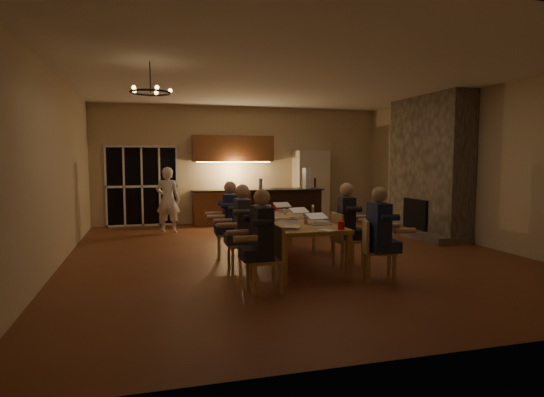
{
  "coord_description": "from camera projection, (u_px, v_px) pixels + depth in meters",
  "views": [
    {
      "loc": [
        -2.56,
        -7.95,
        1.77
      ],
      "look_at": [
        -0.29,
        0.3,
        1.03
      ],
      "focal_mm": 30.0,
      "sensor_mm": 36.0,
      "label": 1
    }
  ],
  "objects": [
    {
      "name": "ceiling",
      "position": [
        292.0,
        78.0,
        8.18
      ],
      "size": [
        8.0,
        9.0,
        0.04
      ],
      "primitive_type": "cube",
      "color": "white",
      "rests_on": "back_wall"
    },
    {
      "name": "laptop_a",
      "position": [
        289.0,
        220.0,
        6.73
      ],
      "size": [
        0.41,
        0.4,
        0.23
      ],
      "primitive_type": null,
      "rotation": [
        0.0,
        0.0,
        2.66
      ],
      "color": "silver",
      "rests_on": "dining_table"
    },
    {
      "name": "laptop_e",
      "position": [
        263.0,
        206.0,
        8.77
      ],
      "size": [
        0.39,
        0.37,
        0.23
      ],
      "primitive_type": null,
      "rotation": [
        0.0,
        0.0,
        2.82
      ],
      "color": "silver",
      "rests_on": "dining_table"
    },
    {
      "name": "chair_right_near",
      "position": [
        379.0,
        251.0,
        6.6
      ],
      "size": [
        0.56,
        0.56,
        0.89
      ],
      "primitive_type": null,
      "rotation": [
        0.0,
        0.0,
        1.25
      ],
      "color": "tan",
      "rests_on": "ground"
    },
    {
      "name": "french_doors",
      "position": [
        142.0,
        186.0,
        11.95
      ],
      "size": [
        1.86,
        0.08,
        2.1
      ],
      "primitive_type": "cube",
      "color": "black",
      "rests_on": "ground"
    },
    {
      "name": "plate_left",
      "position": [
        290.0,
        227.0,
        6.81
      ],
      "size": [
        0.27,
        0.27,
        0.02
      ],
      "primitive_type": "cylinder",
      "color": "silver",
      "rests_on": "dining_table"
    },
    {
      "name": "person_left_near",
      "position": [
        262.0,
        241.0,
        5.99
      ],
      "size": [
        0.61,
        0.61,
        1.38
      ],
      "primitive_type": null,
      "rotation": [
        0.0,
        0.0,
        -1.55
      ],
      "color": "#23252E",
      "rests_on": "ground"
    },
    {
      "name": "chandelier",
      "position": [
        151.0,
        93.0,
        6.7
      ],
      "size": [
        0.6,
        0.6,
        0.03
      ],
      "primitive_type": "torus",
      "color": "black",
      "rests_on": "ceiling"
    },
    {
      "name": "kitchenette",
      "position": [
        234.0,
        180.0,
        12.31
      ],
      "size": [
        2.24,
        0.68,
        2.4
      ],
      "primitive_type": null,
      "color": "brown",
      "rests_on": "ground"
    },
    {
      "name": "fireplace",
      "position": [
        429.0,
        166.0,
        10.45
      ],
      "size": [
        0.58,
        2.5,
        3.2
      ],
      "primitive_type": "cube",
      "color": "#716959",
      "rests_on": "ground"
    },
    {
      "name": "laptop_c",
      "position": [
        270.0,
        212.0,
        7.76
      ],
      "size": [
        0.35,
        0.31,
        0.23
      ],
      "primitive_type": null,
      "rotation": [
        0.0,
        0.0,
        3.24
      ],
      "color": "silver",
      "rests_on": "dining_table"
    },
    {
      "name": "chair_left_far",
      "position": [
        229.0,
        234.0,
        8.1
      ],
      "size": [
        0.51,
        0.51,
        0.89
      ],
      "primitive_type": null,
      "rotation": [
        0.0,
        0.0,
        -1.75
      ],
      "color": "tan",
      "rests_on": "ground"
    },
    {
      "name": "person_right_near",
      "position": [
        379.0,
        235.0,
        6.49
      ],
      "size": [
        0.66,
        0.66,
        1.38
      ],
      "primitive_type": null,
      "rotation": [
        0.0,
        0.0,
        1.47
      ],
      "color": "navy",
      "rests_on": "ground"
    },
    {
      "name": "notepad",
      "position": [
        327.0,
        231.0,
        6.46
      ],
      "size": [
        0.25,
        0.28,
        0.01
      ],
      "primitive_type": "cube",
      "rotation": [
        0.0,
        0.0,
        0.44
      ],
      "color": "white",
      "rests_on": "dining_table"
    },
    {
      "name": "redcup_far",
      "position": [
        275.0,
        207.0,
        9.1
      ],
      "size": [
        0.1,
        0.1,
        0.12
      ],
      "primitive_type": "cylinder",
      "color": "red",
      "rests_on": "dining_table"
    },
    {
      "name": "person_left_far",
      "position": [
        230.0,
        220.0,
        8.09
      ],
      "size": [
        0.63,
        0.63,
        1.38
      ],
      "primitive_type": null,
      "rotation": [
        0.0,
        0.0,
        -1.62
      ],
      "color": "navy",
      "rests_on": "ground"
    },
    {
      "name": "bar_blender",
      "position": [
        307.0,
        178.0,
        10.66
      ],
      "size": [
        0.18,
        0.18,
        0.48
      ],
      "primitive_type": "cube",
      "rotation": [
        0.0,
        0.0,
        0.21
      ],
      "color": "silver",
      "rests_on": "bar_island"
    },
    {
      "name": "can_silver",
      "position": [
        306.0,
        220.0,
        7.16
      ],
      "size": [
        0.06,
        0.06,
        0.12
      ],
      "primitive_type": "cylinder",
      "color": "#B2B2B7",
      "rests_on": "dining_table"
    },
    {
      "name": "plate_near",
      "position": [
        322.0,
        222.0,
        7.29
      ],
      "size": [
        0.27,
        0.27,
        0.02
      ],
      "primitive_type": "cylinder",
      "color": "silver",
      "rests_on": "dining_table"
    },
    {
      "name": "bar_bottle",
      "position": [
        261.0,
        184.0,
        10.51
      ],
      "size": [
        0.08,
        0.08,
        0.24
      ],
      "primitive_type": "cylinder",
      "color": "#99999E",
      "rests_on": "bar_island"
    },
    {
      "name": "mug_mid",
      "position": [
        284.0,
        211.0,
        8.42
      ],
      "size": [
        0.08,
        0.08,
        0.1
      ],
      "primitive_type": "cylinder",
      "color": "silver",
      "rests_on": "dining_table"
    },
    {
      "name": "person_left_mid",
      "position": [
        243.0,
        228.0,
        7.12
      ],
      "size": [
        0.62,
        0.62,
        1.38
      ],
      "primitive_type": null,
      "rotation": [
        0.0,
        0.0,
        -1.6
      ],
      "color": "#393F44",
      "rests_on": "ground"
    },
    {
      "name": "can_cola",
      "position": [
        261.0,
        207.0,
        9.05
      ],
      "size": [
        0.06,
        0.06,
        0.12
      ],
      "primitive_type": "cylinder",
      "color": "#3F0F0C",
      "rests_on": "dining_table"
    },
    {
      "name": "plate_far",
      "position": [
        297.0,
        213.0,
        8.6
      ],
      "size": [
        0.26,
        0.26,
        0.02
      ],
      "primitive_type": "cylinder",
      "color": "silver",
      "rests_on": "dining_table"
    },
    {
      "name": "chair_right_far",
      "position": [
        323.0,
        229.0,
        8.57
      ],
      "size": [
        0.56,
        0.56,
        0.89
      ],
      "primitive_type": null,
      "rotation": [
        0.0,
        0.0,
        1.23
      ],
      "color": "tan",
      "rests_on": "ground"
    },
    {
      "name": "floor",
      "position": [
        291.0,
        254.0,
        8.46
      ],
      "size": [
        9.0,
        9.0,
        0.0
      ],
      "primitive_type": "plane",
      "color": "brown",
      "rests_on": "ground"
    },
    {
      "name": "mug_back",
      "position": [
        258.0,
        211.0,
        8.54
      ],
      "size": [
        0.09,
        0.09,
        0.1
      ],
      "primitive_type": "cylinder",
      "color": "silver",
      "rests_on": "dining_table"
    },
    {
      "name": "bar_island",
      "position": [
        283.0,
        211.0,
        10.68
      ],
      "size": [
        1.8,
        0.75,
        1.08
      ],
      "primitive_type": "cube",
      "rotation": [
        0.0,
        0.0,
        -0.04
      ],
      "color": "black",
      "rests_on": "ground"
    },
    {
      "name": "dining_table",
      "position": [
        287.0,
        240.0,
        7.83
      ],
      "size": [
        1.1,
        2.95,
        0.75
      ],
      "primitive_type": "cube",
      "color": "#B48048",
      "rests_on": "ground"
    },
    {
      "name": "laptop_d",
      "position": [
        302.0,
        212.0,
        7.88
      ],
      "size": [
        0.37,
        0.33,
        0.23
      ],
      "primitive_type": null,
      "rotation": [
        0.0,
        0.0,
        0.18
      ],
      "color": "silver",
      "rests_on": "dining_table"
    },
    {
      "name": "person_right_mid",
      "position": [
        346.0,
        224.0,
        7.53
      ],
      "size": [
        0.71,
        0.71,
        1.38
      ],
      "primitive_type": null,
      "rotation": [
        0.0,
        0.0,
        1.37
      ],
      "color": "#23252E",
      "rests_on": "ground"
    },
    {
      "name": "right_wall",
      "position": [
        477.0,
        167.0,
        9.39
      ],
      "size": [
        0.04,
        9.0,
        3.2
      ],
      "primitive_type": "cube",
      "color": "tan",
      "rests_on": "ground"
    },
    {
      "name": "redcup_mid",
      "position": [
        261.0,
        214.0,
        8.0
      ],
      "size": [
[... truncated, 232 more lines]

